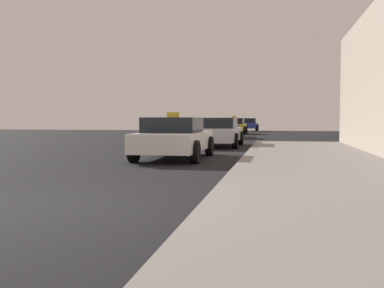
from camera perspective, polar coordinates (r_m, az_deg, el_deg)
name	(u,v)px	position (r m, az deg, el deg)	size (l,w,h in m)	color
ground_plane	(64,206)	(6.67, -16.03, -7.57)	(80.00, 80.00, 0.00)	black
sidewalk	(360,211)	(6.05, 20.58, -8.04)	(4.00, 32.00, 0.15)	gray
car_white	(174,138)	(13.75, -2.26, 0.79)	(1.98, 4.21, 1.43)	white
car_silver	(218,132)	(19.82, 3.34, 1.55)	(1.98, 4.48, 1.27)	#B7B7BF
car_black	(223,128)	(28.84, 3.91, 2.08)	(2.00, 4.49, 1.27)	black
car_yellow	(234,126)	(36.17, 5.39, 2.31)	(1.94, 4.14, 1.43)	yellow
car_blue	(248,124)	(45.68, 7.17, 2.50)	(1.98, 4.26, 1.27)	#233899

